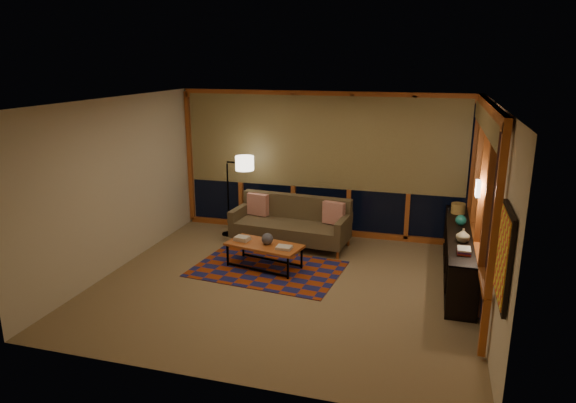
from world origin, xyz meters
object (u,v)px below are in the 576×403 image
(bookshelf, at_px, (459,254))
(coffee_table, at_px, (264,256))
(floor_lamp, at_px, (228,195))
(sofa, at_px, (290,223))

(bookshelf, bearing_deg, coffee_table, -170.77)
(coffee_table, relative_size, bookshelf, 0.41)
(floor_lamp, distance_m, bookshelf, 4.27)
(sofa, bearing_deg, floor_lamp, 174.55)
(coffee_table, height_order, bookshelf, bookshelf)
(floor_lamp, bearing_deg, coffee_table, -45.70)
(sofa, bearing_deg, bookshelf, -7.47)
(sofa, height_order, coffee_table, sofa)
(sofa, distance_m, coffee_table, 1.15)
(sofa, height_order, floor_lamp, floor_lamp)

